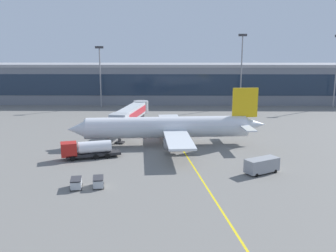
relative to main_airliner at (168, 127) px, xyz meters
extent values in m
plane|color=slate|center=(0.26, -6.14, -3.84)|extent=(700.00, 700.00, 0.00)
cube|color=yellow|center=(3.01, -4.14, -3.83)|extent=(11.83, 79.21, 0.01)
cube|color=slate|center=(-12.68, 63.13, 2.78)|extent=(159.61, 18.11, 13.24)
cube|color=#1E2D42|center=(-12.68, 54.01, 3.44)|extent=(154.82, 0.16, 7.41)
cube|color=#99999E|center=(-12.68, 63.13, 9.90)|extent=(162.80, 18.47, 1.00)
cylinder|color=silver|center=(-0.27, -0.02, -0.16)|extent=(34.24, 7.15, 4.13)
cylinder|color=silver|center=(-0.27, -0.02, 0.22)|extent=(33.55, 6.92, 3.96)
cone|color=silver|center=(-18.65, -1.67, -0.16)|extent=(4.46, 4.28, 3.92)
cone|color=silver|center=(18.31, 1.64, 0.26)|extent=(5.25, 3.94, 3.51)
cube|color=gold|center=(16.17, 1.45, 5.01)|extent=(5.38, 0.84, 6.19)
cube|color=silver|center=(16.04, -2.71, 0.46)|extent=(2.58, 6.76, 0.24)
cube|color=silver|center=(15.30, 5.52, 0.46)|extent=(2.58, 6.76, 0.24)
cube|color=silver|center=(2.05, -9.06, -0.46)|extent=(6.05, 14.65, 0.40)
cube|color=silver|center=(0.40, 9.28, -0.46)|extent=(6.05, 14.65, 0.40)
cylinder|color=#939399|center=(0.82, -6.59, -1.90)|extent=(3.37, 2.55, 2.27)
cylinder|color=#939399|center=(-0.36, 6.63, -1.90)|extent=(3.37, 2.55, 2.27)
cylinder|color=black|center=(-12.46, -1.12, -3.34)|extent=(1.03, 0.49, 1.00)
cylinder|color=slate|center=(-12.46, -1.12, -2.53)|extent=(0.20, 0.20, 1.62)
cylinder|color=black|center=(1.93, -1.69, -3.34)|extent=(1.03, 0.49, 1.00)
cylinder|color=slate|center=(1.93, -1.69, -2.53)|extent=(0.20, 0.20, 1.62)
cylinder|color=black|center=(1.60, 2.01, -3.34)|extent=(1.03, 0.49, 1.00)
cylinder|color=slate|center=(1.60, 2.01, -2.53)|extent=(0.20, 0.20, 1.62)
cube|color=#B2B7BC|center=(-8.88, 10.50, 1.14)|extent=(6.05, 19.02, 2.80)
cube|color=red|center=(-8.83, 10.49, 1.14)|extent=(5.68, 16.08, 1.54)
cube|color=#9EA3A8|center=(-10.43, 1.23, 1.14)|extent=(4.08, 3.75, 2.94)
cylinder|color=#4C4C51|center=(-10.43, 1.23, -2.05)|extent=(0.70, 0.70, 3.58)
cube|color=#262628|center=(-10.43, 1.23, -3.69)|extent=(2.07, 2.07, 0.30)
cylinder|color=gray|center=(-7.34, 19.76, 1.14)|extent=(3.90, 3.90, 3.08)
cylinder|color=gray|center=(-7.34, 19.76, -2.05)|extent=(1.80, 1.80, 3.58)
cube|color=#232326|center=(-13.82, -9.61, -3.09)|extent=(10.29, 5.36, 0.50)
cube|color=#B21E19|center=(-18.03, -10.91, -1.84)|extent=(3.42, 3.22, 2.50)
cube|color=black|center=(-19.23, -11.29, -1.34)|extent=(0.84, 2.24, 1.12)
cylinder|color=silver|center=(-13.56, -9.52, -1.74)|extent=(6.38, 3.88, 2.20)
cylinder|color=black|center=(-17.14, -11.88, -3.34)|extent=(1.06, 0.63, 1.00)
cylinder|color=black|center=(-17.84, -9.61, -3.34)|extent=(1.06, 0.63, 1.00)
cylinder|color=black|center=(-13.19, -10.65, -3.34)|extent=(1.06, 0.63, 1.00)
cylinder|color=black|center=(-13.89, -8.38, -3.34)|extent=(1.06, 0.63, 1.00)
cylinder|color=black|center=(-11.18, -10.03, -3.34)|extent=(1.06, 0.63, 1.00)
cylinder|color=black|center=(-11.89, -7.76, -3.34)|extent=(1.06, 0.63, 1.00)
cube|color=gray|center=(15.54, -17.92, -2.44)|extent=(6.18, 4.86, 2.20)
cube|color=black|center=(16.80, -17.21, -2.05)|extent=(2.79, 2.80, 0.66)
cylinder|color=black|center=(16.79, -16.02, -3.54)|extent=(0.65, 0.51, 0.60)
cylinder|color=black|center=(17.81, -17.82, -3.54)|extent=(0.65, 0.51, 0.60)
cylinder|color=black|center=(13.26, -18.03, -3.54)|extent=(0.65, 0.51, 0.60)
cylinder|color=black|center=(14.28, -19.83, -3.54)|extent=(0.65, 0.51, 0.60)
cube|color=#B2B7BC|center=(-13.19, -24.96, -3.11)|extent=(1.95, 2.83, 1.10)
cube|color=#333338|center=(-13.19, -24.96, -2.41)|extent=(1.99, 2.89, 0.10)
cylinder|color=black|center=(-14.12, -24.07, -3.66)|extent=(0.18, 0.38, 0.36)
cylinder|color=black|center=(-12.64, -23.80, -3.66)|extent=(0.18, 0.38, 0.36)
cylinder|color=black|center=(-13.74, -26.12, -3.66)|extent=(0.18, 0.38, 0.36)
cylinder|color=black|center=(-12.27, -25.85, -3.66)|extent=(0.18, 0.38, 0.36)
cube|color=#B2B7BC|center=(-10.05, -24.38, -3.11)|extent=(1.95, 2.83, 1.10)
cube|color=#333338|center=(-10.05, -24.38, -2.41)|extent=(1.99, 2.89, 0.10)
cylinder|color=black|center=(-10.97, -23.49, -3.66)|extent=(0.18, 0.38, 0.36)
cylinder|color=black|center=(-9.50, -23.22, -3.66)|extent=(0.18, 0.38, 0.36)
cylinder|color=black|center=(-10.59, -25.54, -3.66)|extent=(0.18, 0.38, 0.36)
cylinder|color=black|center=(-9.12, -25.27, -3.66)|extent=(0.18, 0.38, 0.36)
cylinder|color=gray|center=(-23.68, 51.13, 6.05)|extent=(0.44, 0.44, 19.77)
cube|color=#333338|center=(-23.68, 51.13, 16.33)|extent=(2.80, 0.50, 0.80)
cylinder|color=gray|center=(24.21, 51.13, 8.04)|extent=(0.44, 0.44, 23.75)
cube|color=#333338|center=(24.21, 51.13, 20.31)|extent=(2.80, 0.50, 0.80)
cylinder|color=gray|center=(56.13, 51.13, 7.88)|extent=(0.44, 0.44, 23.42)
camera|label=1|loc=(0.84, -76.51, 16.46)|focal=39.98mm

